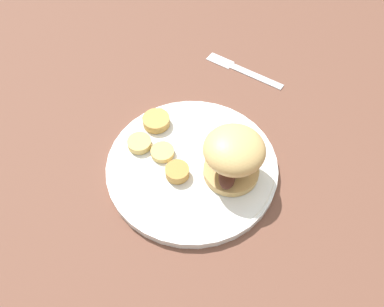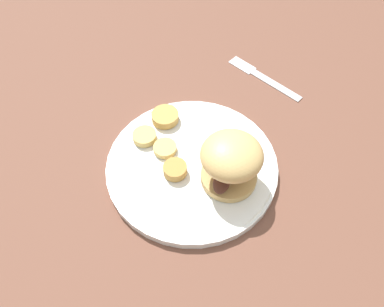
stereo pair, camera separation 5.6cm
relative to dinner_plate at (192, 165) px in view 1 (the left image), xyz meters
name	(u,v)px [view 1 (the left image)]	position (x,y,z in m)	size (l,w,h in m)	color
ground_plane	(192,169)	(0.00, 0.00, -0.01)	(4.00, 4.00, 0.00)	brown
dinner_plate	(192,165)	(0.00, 0.00, 0.00)	(0.27, 0.27, 0.02)	white
sandwich	(233,155)	(0.01, -0.06, 0.05)	(0.10, 0.09, 0.08)	tan
potato_round_0	(162,152)	(-0.01, 0.05, 0.01)	(0.04, 0.04, 0.01)	#DBB766
potato_round_1	(177,172)	(-0.03, 0.01, 0.01)	(0.04, 0.04, 0.02)	#BC8942
potato_round_2	(140,143)	(-0.01, 0.09, 0.01)	(0.04, 0.04, 0.01)	#DBB766
potato_round_3	(156,121)	(0.04, 0.09, 0.01)	(0.05, 0.05, 0.01)	tan
fork	(244,70)	(0.25, 0.03, -0.01)	(0.03, 0.17, 0.00)	silver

